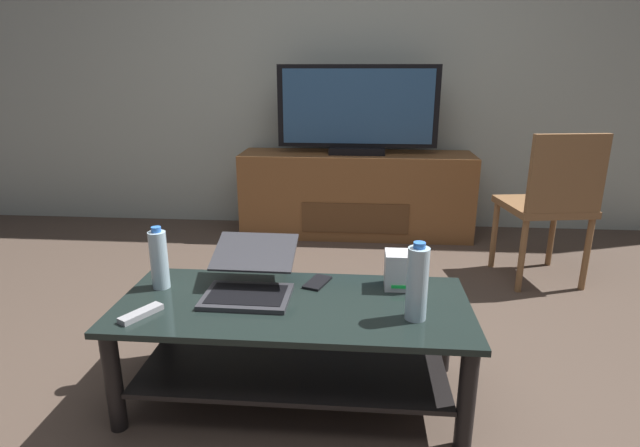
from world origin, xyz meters
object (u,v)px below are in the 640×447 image
object	(u,v)px
tv_remote	(141,314)
water_bottle_near	(159,259)
television	(358,112)
laptop	(250,278)
media_cabinet	(356,194)
coffee_table	(294,332)
cell_phone	(317,282)
router_box	(400,270)
water_bottle_far	(417,283)
dining_chair	(551,200)

from	to	relation	value
tv_remote	water_bottle_near	bearing A→B (deg)	125.09
television	water_bottle_near	size ratio (longest dim) A/B	4.66
television	laptop	bearing A→B (deg)	-100.94
television	media_cabinet	bearing A→B (deg)	90.00
coffee_table	cell_phone	xyz separation A→B (m)	(0.07, 0.17, 0.13)
media_cabinet	cell_phone	distance (m)	1.88
laptop	water_bottle_near	world-z (taller)	water_bottle_near
laptop	water_bottle_near	size ratio (longest dim) A/B	1.57
media_cabinet	router_box	size ratio (longest dim) A/B	11.97
television	water_bottle_far	xyz separation A→B (m)	(0.23, -2.11, -0.39)
water_bottle_far	cell_phone	size ratio (longest dim) A/B	1.97
coffee_table	water_bottle_near	size ratio (longest dim) A/B	5.21
media_cabinet	laptop	xyz separation A→B (m)	(-0.38, -1.97, 0.15)
dining_chair	laptop	xyz separation A→B (m)	(-1.50, -1.12, -0.05)
coffee_table	cell_phone	distance (m)	0.23
television	dining_chair	xyz separation A→B (m)	(1.12, -0.83, -0.42)
media_cabinet	television	bearing A→B (deg)	-90.00
television	tv_remote	bearing A→B (deg)	-108.12
water_bottle_near	tv_remote	world-z (taller)	water_bottle_near
router_box	cell_phone	distance (m)	0.33
dining_chair	media_cabinet	bearing A→B (deg)	142.84
television	dining_chair	world-z (taller)	television
media_cabinet	router_box	world-z (taller)	media_cabinet
media_cabinet	dining_chair	xyz separation A→B (m)	(1.12, -0.85, 0.20)
media_cabinet	tv_remote	size ratio (longest dim) A/B	10.74
coffee_table	tv_remote	bearing A→B (deg)	-163.42
television	cell_phone	xyz separation A→B (m)	(-0.13, -1.85, -0.52)
laptop	water_bottle_far	xyz separation A→B (m)	(0.61, -0.16, 0.07)
television	tv_remote	xyz separation A→B (m)	(-0.71, -2.18, -0.51)
dining_chair	tv_remote	size ratio (longest dim) A/B	5.61
dining_chair	tv_remote	distance (m)	2.28
media_cabinet	dining_chair	bearing A→B (deg)	-37.16
laptop	television	bearing A→B (deg)	79.06
media_cabinet	router_box	bearing A→B (deg)	-84.04
media_cabinet	cell_phone	size ratio (longest dim) A/B	12.27
media_cabinet	water_bottle_near	world-z (taller)	water_bottle_near
router_box	water_bottle_far	distance (m)	0.27
media_cabinet	water_bottle_far	xyz separation A→B (m)	(0.23, -2.13, 0.22)
media_cabinet	water_bottle_far	world-z (taller)	water_bottle_far
television	water_bottle_near	xyz separation A→B (m)	(-0.73, -1.94, -0.41)
laptop	cell_phone	distance (m)	0.27
water_bottle_near	laptop	bearing A→B (deg)	-1.99
laptop	router_box	distance (m)	0.58
television	water_bottle_near	bearing A→B (deg)	-110.76
coffee_table	dining_chair	bearing A→B (deg)	42.24
media_cabinet	tv_remote	distance (m)	2.31
television	water_bottle_far	world-z (taller)	television
media_cabinet	router_box	xyz separation A→B (m)	(0.20, -1.88, 0.16)
coffee_table	water_bottle_near	distance (m)	0.59
tv_remote	coffee_table	bearing A→B (deg)	46.53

